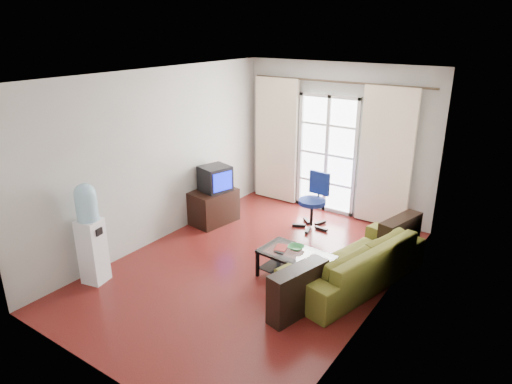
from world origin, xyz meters
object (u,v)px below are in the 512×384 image
(crt_tv, at_px, (215,178))
(task_chair, at_px, (313,212))
(sofa, at_px, (354,261))
(coffee_table, at_px, (296,263))
(tv_stand, at_px, (213,206))
(water_cooler, at_px, (90,232))

(crt_tv, relative_size, task_chair, 0.60)
(sofa, relative_size, task_chair, 2.43)
(coffee_table, bearing_deg, sofa, 30.49)
(tv_stand, relative_size, water_cooler, 0.57)
(sofa, height_order, water_cooler, water_cooler)
(sofa, distance_m, crt_tv, 2.92)
(sofa, distance_m, coffee_table, 0.78)
(sofa, bearing_deg, water_cooler, -42.11)
(water_cooler, bearing_deg, task_chair, 51.33)
(coffee_table, bearing_deg, crt_tv, 156.82)
(coffee_table, bearing_deg, water_cooler, -144.78)
(crt_tv, bearing_deg, sofa, 5.25)
(crt_tv, relative_size, water_cooler, 0.41)
(tv_stand, relative_size, task_chair, 0.84)
(sofa, relative_size, crt_tv, 4.05)
(water_cooler, bearing_deg, sofa, 21.68)
(tv_stand, xyz_separation_m, task_chair, (1.54, 0.80, -0.01))
(crt_tv, height_order, water_cooler, water_cooler)
(sofa, bearing_deg, tv_stand, -85.82)
(sofa, distance_m, task_chair, 1.82)
(sofa, distance_m, tv_stand, 2.87)
(coffee_table, xyz_separation_m, water_cooler, (-2.22, -1.57, 0.48))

